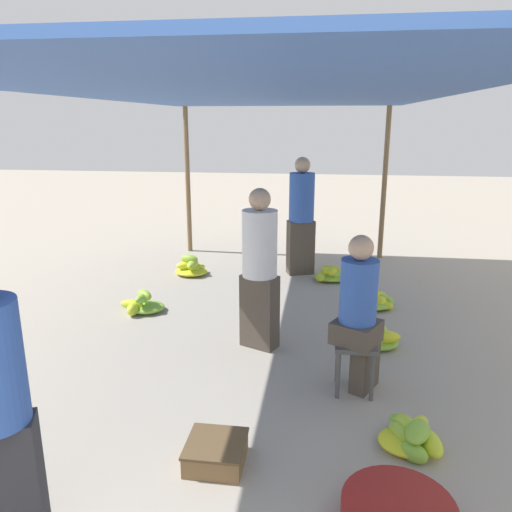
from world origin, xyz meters
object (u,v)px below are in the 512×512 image
object	(u,v)px
banana_pile_right_0	(332,275)
shopper_walking_mid	(260,267)
crate_near	(216,452)
vendor_seated	(360,312)
banana_pile_right_2	(377,337)
banana_pile_right_1	(412,437)
banana_pile_right_3	(374,301)
banana_pile_left_1	(191,268)
banana_pile_left_0	(142,305)
stool	(355,352)
shopper_walking_far	(301,215)

from	to	relation	value
banana_pile_right_0	shopper_walking_mid	world-z (taller)	shopper_walking_mid
crate_near	shopper_walking_mid	world-z (taller)	shopper_walking_mid
vendor_seated	banana_pile_right_2	world-z (taller)	vendor_seated
banana_pile_right_1	banana_pile_right_3	world-z (taller)	banana_pile_right_1
banana_pile_left_1	banana_pile_right_3	world-z (taller)	banana_pile_left_1
banana_pile_right_3	banana_pile_left_1	bearing A→B (deg)	159.48
banana_pile_left_0	stool	bearing A→B (deg)	-31.49
stool	banana_pile_right_3	xyz separation A→B (m)	(0.34, 2.03, -0.28)
vendor_seated	banana_pile_right_1	xyz separation A→B (m)	(0.35, -0.73, -0.62)
banana_pile_right_2	crate_near	xyz separation A→B (m)	(-1.22, -1.97, -0.02)
banana_pile_left_1	shopper_walking_far	world-z (taller)	shopper_walking_far
stool	banana_pile_right_0	xyz separation A→B (m)	(-0.16, 3.01, -0.28)
banana_pile_left_0	banana_pile_right_2	distance (m)	2.73
banana_pile_left_0	banana_pile_right_0	distance (m)	2.72
vendor_seated	banana_pile_right_0	distance (m)	3.07
banana_pile_right_0	shopper_walking_mid	distance (m)	2.49
stool	banana_pile_left_1	xyz separation A→B (m)	(-2.21, 2.99, -0.25)
banana_pile_right_2	crate_near	size ratio (longest dim) A/B	1.11
shopper_walking_mid	crate_near	bearing A→B (deg)	-91.63
vendor_seated	banana_pile_right_3	distance (m)	2.15
stool	banana_pile_right_0	world-z (taller)	stool
banana_pile_right_2	crate_near	distance (m)	2.32
banana_pile_left_0	banana_pile_right_3	xyz separation A→B (m)	(2.74, 0.57, -0.02)
banana_pile_left_0	banana_pile_right_1	bearing A→B (deg)	-38.36
banana_pile_right_1	banana_pile_right_2	distance (m)	1.62
banana_pile_left_1	banana_pile_right_0	world-z (taller)	banana_pile_left_1
shopper_walking_far	crate_near	bearing A→B (deg)	-94.26
vendor_seated	shopper_walking_far	size ratio (longest dim) A/B	0.79
stool	vendor_seated	distance (m)	0.35
shopper_walking_far	stool	bearing A→B (deg)	-79.25
banana_pile_left_0	crate_near	size ratio (longest dim) A/B	1.34
vendor_seated	banana_pile_right_2	distance (m)	1.11
banana_pile_right_0	banana_pile_right_1	size ratio (longest dim) A/B	1.06
vendor_seated	crate_near	xyz separation A→B (m)	(-0.97, -1.07, -0.63)
vendor_seated	banana_pile_right_1	bearing A→B (deg)	-64.53
vendor_seated	banana_pile_right_0	xyz separation A→B (m)	(-0.17, 3.00, -0.63)
banana_pile_left_1	shopper_walking_mid	size ratio (longest dim) A/B	0.30
banana_pile_right_3	banana_pile_right_2	bearing A→B (deg)	-93.50
banana_pile_right_0	shopper_walking_far	world-z (taller)	shopper_walking_far
crate_near	shopper_walking_mid	bearing A→B (deg)	88.37
stool	crate_near	xyz separation A→B (m)	(-0.95, -1.06, -0.28)
banana_pile_right_3	vendor_seated	bearing A→B (deg)	-99.14
stool	banana_pile_left_0	bearing A→B (deg)	148.51
stool	banana_pile_right_2	size ratio (longest dim) A/B	1.04
banana_pile_right_1	crate_near	xyz separation A→B (m)	(-1.31, -0.35, -0.01)
stool	banana_pile_right_3	distance (m)	2.08
banana_pile_left_1	banana_pile_right_3	size ratio (longest dim) A/B	0.82
banana_pile_left_1	shopper_walking_far	size ratio (longest dim) A/B	0.28
stool	banana_pile_right_3	size ratio (longest dim) A/B	0.77
banana_pile_right_3	shopper_walking_far	xyz separation A→B (m)	(-0.97, 1.26, 0.81)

